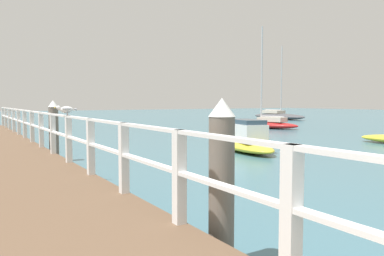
% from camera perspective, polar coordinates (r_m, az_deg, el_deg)
% --- Properties ---
extents(pier_railing, '(0.12, 23.00, 1.03)m').
position_cam_1_polar(pier_railing, '(11.92, -21.63, 0.36)').
color(pier_railing, white).
rests_on(pier_railing, pier_deck).
extents(dock_piling_near, '(0.29, 0.29, 1.85)m').
position_cam_1_polar(dock_piling_near, '(4.17, 4.44, -8.18)').
color(dock_piling_near, '#6B6056').
rests_on(dock_piling_near, ground_plane).
extents(dock_piling_far, '(0.29, 0.29, 1.85)m').
position_cam_1_polar(dock_piling_far, '(12.15, -19.96, -0.41)').
color(dock_piling_far, '#6B6056').
rests_on(dock_piling_far, ground_plane).
extents(seagull_foreground, '(0.46, 0.24, 0.21)m').
position_cam_1_polar(seagull_foreground, '(8.80, -18.26, 2.68)').
color(seagull_foreground, white).
rests_on(seagull_foreground, pier_railing).
extents(boat_0, '(2.82, 5.34, 6.90)m').
position_cam_1_polar(boat_0, '(26.50, 10.86, 0.69)').
color(boat_0, red).
rests_on(boat_0, ground_plane).
extents(boat_1, '(2.29, 4.44, 1.17)m').
position_cam_1_polar(boat_1, '(14.13, 7.72, -1.86)').
color(boat_1, gold).
rests_on(boat_1, ground_plane).
extents(boat_4, '(2.32, 6.70, 7.40)m').
position_cam_1_polar(boat_4, '(40.09, 12.72, 1.81)').
color(boat_4, '#4C4C51').
rests_on(boat_4, ground_plane).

